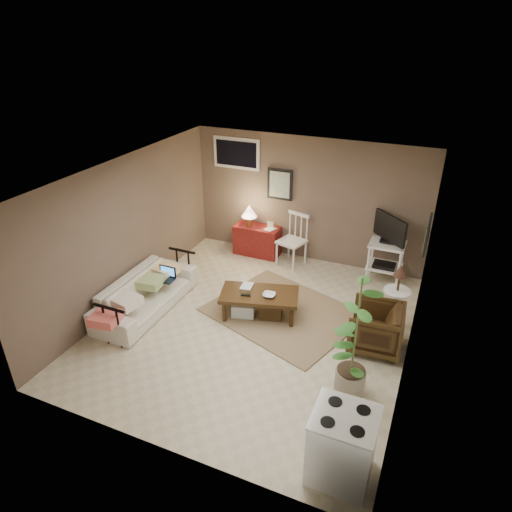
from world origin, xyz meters
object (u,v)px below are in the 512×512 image
at_px(sofa, 145,289).
at_px(stove, 342,446).
at_px(spindle_chair, 292,242).
at_px(armchair, 376,326).
at_px(side_table, 398,289).
at_px(tv_stand, 387,248).
at_px(red_console, 256,238).
at_px(potted_plant, 356,334).
at_px(coffee_table, 259,303).

bearing_deg(sofa, stove, -115.73).
height_order(spindle_chair, armchair, spindle_chair).
xyz_separation_m(side_table, stove, (-0.11, -2.87, -0.25)).
bearing_deg(sofa, tv_stand, -54.44).
height_order(red_console, potted_plant, potted_plant).
xyz_separation_m(sofa, side_table, (3.76, 1.11, 0.28)).
bearing_deg(coffee_table, side_table, 16.02).
height_order(red_console, side_table, side_table).
bearing_deg(side_table, spindle_chair, 148.31).
height_order(sofa, stove, stove).
distance_m(sofa, armchair, 3.62).
relative_size(sofa, stove, 2.37).
distance_m(armchair, potted_plant, 1.16).
bearing_deg(red_console, side_table, -26.10).
relative_size(sofa, red_console, 1.89).
xyz_separation_m(coffee_table, sofa, (-1.76, -0.54, 0.13)).
bearing_deg(red_console, tv_stand, -2.40).
distance_m(spindle_chair, armchair, 2.74).
relative_size(coffee_table, potted_plant, 0.78).
bearing_deg(tv_stand, stove, -86.56).
relative_size(coffee_table, sofa, 0.67).
xyz_separation_m(spindle_chair, side_table, (2.11, -1.30, 0.19)).
distance_m(spindle_chair, side_table, 2.49).
bearing_deg(red_console, armchair, -36.93).
height_order(spindle_chair, tv_stand, tv_stand).
relative_size(spindle_chair, armchair, 1.37).
distance_m(spindle_chair, stove, 4.62).
bearing_deg(armchair, potted_plant, -10.74).
xyz_separation_m(red_console, potted_plant, (2.61, -3.07, 0.55)).
xyz_separation_m(red_console, spindle_chair, (0.79, -0.12, 0.11)).
relative_size(coffee_table, red_console, 1.28).
bearing_deg(spindle_chair, tv_stand, 0.40).
bearing_deg(potted_plant, stove, -81.71).
bearing_deg(side_table, red_console, 153.90).
distance_m(potted_plant, stove, 1.32).
distance_m(side_table, armchair, 0.72).
bearing_deg(red_console, potted_plant, -49.69).
relative_size(side_table, potted_plant, 0.63).
bearing_deg(coffee_table, potted_plant, -32.26).
height_order(coffee_table, side_table, side_table).
relative_size(coffee_table, side_table, 1.24).
bearing_deg(stove, sofa, 154.27).
relative_size(tv_stand, stove, 1.54).
distance_m(side_table, potted_plant, 1.70).
xyz_separation_m(tv_stand, potted_plant, (0.07, -2.97, 0.23)).
height_order(tv_stand, potted_plant, potted_plant).
bearing_deg(stove, side_table, 87.71).
bearing_deg(tv_stand, spindle_chair, -179.60).
bearing_deg(stove, spindle_chair, 115.56).
bearing_deg(potted_plant, tv_stand, 91.44).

